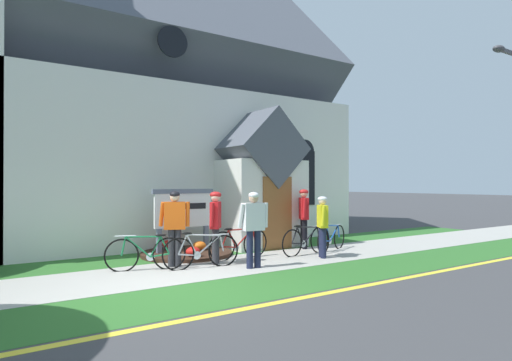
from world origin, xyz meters
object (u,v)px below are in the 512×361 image
Objects in this scene: bicycle_red at (306,240)px; cyclist_in_blue_jersey at (175,222)px; church_sign at (183,211)px; roadside_conifer at (276,143)px; bicycle_orange at (331,238)px; bicycle_white at (146,253)px; cyclist_in_yellow_jersey at (304,214)px; cyclist_in_orange_jersey at (322,222)px; cyclist_in_white_jersey at (254,223)px; cyclist_in_red_jersey at (216,221)px; bicycle_silver at (239,244)px; bicycle_black at (201,251)px.

bicycle_red is 1.03× the size of cyclist_in_blue_jersey.
roadside_conifer reaches higher than church_sign.
church_sign is 1.07× the size of bicycle_orange.
bicycle_white is 4.97m from cyclist_in_yellow_jersey.
cyclist_in_orange_jersey is 2.21m from cyclist_in_white_jersey.
church_sign is 1.75m from cyclist_in_red_jersey.
church_sign reaches higher than bicycle_orange.
bicycle_orange is 0.95× the size of cyclist_in_yellow_jersey.
bicycle_black is (-1.32, -0.54, -0.00)m from bicycle_silver.
bicycle_black is 1.00× the size of bicycle_red.
roadside_conifer reaches higher than bicycle_red.
cyclist_in_orange_jersey is (3.19, -0.50, 0.53)m from bicycle_black.
cyclist_in_red_jersey is (-3.68, 0.03, 0.64)m from bicycle_orange.
cyclist_in_orange_jersey is (2.69, -0.74, -0.10)m from cyclist_in_red_jersey.
bicycle_black is at bearing -47.61° from cyclist_in_blue_jersey.
cyclist_in_white_jersey is at bearing -150.11° from cyclist_in_yellow_jersey.
church_sign is at bearing 101.61° from cyclist_in_white_jersey.
bicycle_black is 1.09× the size of bicycle_orange.
cyclist_in_white_jersey is at bearing -33.52° from bicycle_black.
cyclist_in_blue_jersey reaches higher than cyclist_in_white_jersey.
bicycle_red is at bearing 92.32° from cyclist_in_orange_jersey.
bicycle_white is 2.43m from bicycle_silver.
cyclist_in_orange_jersey is (-0.99, -0.71, 0.54)m from bicycle_orange.
bicycle_silver is at bearing 22.17° from bicycle_black.
bicycle_orange is (1.01, 0.09, -0.01)m from bicycle_red.
cyclist_in_yellow_jersey is (2.80, 1.61, 0.02)m from cyclist_in_white_jersey.
roadside_conifer is (8.47, 8.74, 3.59)m from bicycle_black.
cyclist_in_red_jersey is (-2.67, 0.12, 0.63)m from bicycle_red.
roadside_conifer reaches higher than cyclist_in_orange_jersey.
cyclist_in_white_jersey is (-3.19, -0.87, 0.64)m from bicycle_orange.
bicycle_silver is 1.04× the size of cyclist_in_white_jersey.
cyclist_in_yellow_jersey is 0.28× the size of roadside_conifer.
bicycle_black is at bearing -21.51° from bicycle_white.
cyclist_in_orange_jersey is 0.26× the size of roadside_conifer.
church_sign is 3.50m from cyclist_in_yellow_jersey.
church_sign is 3.39m from bicycle_red.
cyclist_in_orange_jersey is at bearing -42.12° from church_sign.
cyclist_in_red_jersey is at bearing 179.55° from bicycle_orange.
bicycle_black is 1.05× the size of cyclist_in_white_jersey.
bicycle_red is 1.14× the size of cyclist_in_orange_jersey.
church_sign is 1.86m from bicycle_silver.
cyclist_in_orange_jersey is 1.58m from cyclist_in_yellow_jersey.
bicycle_red is 2.74m from cyclist_in_red_jersey.
cyclist_in_red_jersey reaches higher than bicycle_orange.
bicycle_black is 0.29× the size of roadside_conifer.
bicycle_white is 0.93× the size of bicycle_silver.
bicycle_silver is 0.99× the size of bicycle_red.
bicycle_white is 2.45m from cyclist_in_white_jersey.
church_sign reaches higher than bicycle_red.
bicycle_orange is at bearing 2.94° from bicycle_black.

